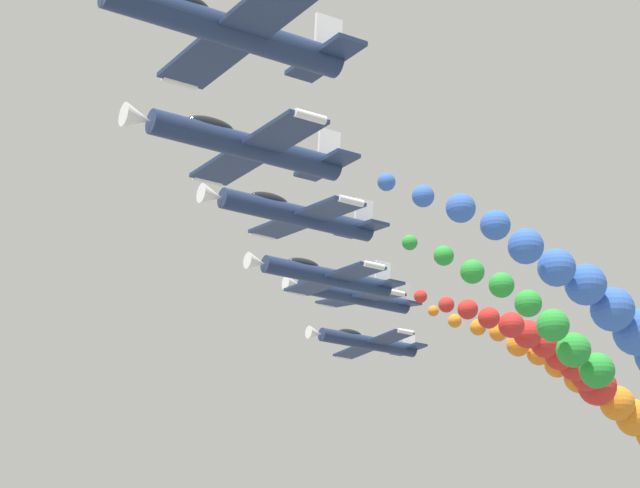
{
  "coord_description": "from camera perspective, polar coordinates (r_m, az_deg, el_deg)",
  "views": [
    {
      "loc": [
        -55.6,
        34.07,
        83.02
      ],
      "look_at": [
        0.0,
        0.0,
        108.25
      ],
      "focal_mm": 68.22,
      "sensor_mm": 36.0,
      "label": 1
    }
  ],
  "objects": [
    {
      "name": "airplane_trailing",
      "position": [
        99.31,
        2.2,
        -4.62
      ],
      "size": [
        9.57,
        10.35,
        2.33
      ],
      "rotation": [
        0.0,
        -0.02,
        0.0
      ],
      "color": "navy"
    },
    {
      "name": "airplane_left_outer",
      "position": [
        75.77,
        0.25,
        -1.5
      ],
      "size": [
        9.54,
        10.35,
        2.55
      ],
      "rotation": [
        0.0,
        -0.11,
        0.0
      ],
      "color": "navy"
    },
    {
      "name": "airplane_left_inner",
      "position": [
        52.27,
        -3.61,
        4.68
      ],
      "size": [
        9.56,
        10.35,
        2.43
      ],
      "rotation": [
        0.0,
        -0.08,
        0.0
      ],
      "color": "navy"
    },
    {
      "name": "smoke_trail_right_inner",
      "position": [
        75.88,
        10.87,
        -4.05
      ],
      "size": [
        4.74,
        18.12,
        5.91
      ],
      "color": "green"
    },
    {
      "name": "airplane_right_outer",
      "position": [
        86.8,
        1.53,
        -2.43
      ],
      "size": [
        9.46,
        10.35,
        2.91
      ],
      "rotation": [
        0.0,
        -0.19,
        0.0
      ],
      "color": "navy"
    },
    {
      "name": "smoke_trail_right_outer",
      "position": [
        102.66,
        14.56,
        -8.09
      ],
      "size": [
        3.66,
        28.7,
        11.07
      ],
      "color": "orange"
    },
    {
      "name": "smoke_trail_left_outer",
      "position": [
        92.35,
        11.41,
        -5.41
      ],
      "size": [
        8.47,
        23.52,
        3.91
      ],
      "color": "red"
    },
    {
      "name": "airplane_right_inner",
      "position": [
        64.18,
        -1.18,
        1.41
      ],
      "size": [
        9.52,
        10.35,
        2.7
      ],
      "rotation": [
        0.0,
        -0.14,
        0.0
      ],
      "color": "navy"
    },
    {
      "name": "airplane_lead",
      "position": [
        42.55,
        -4.63,
        10.09
      ],
      "size": [
        9.56,
        10.35,
        2.41
      ],
      "rotation": [
        0.0,
        -0.08,
        0.0
      ],
      "color": "navy"
    }
  ]
}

